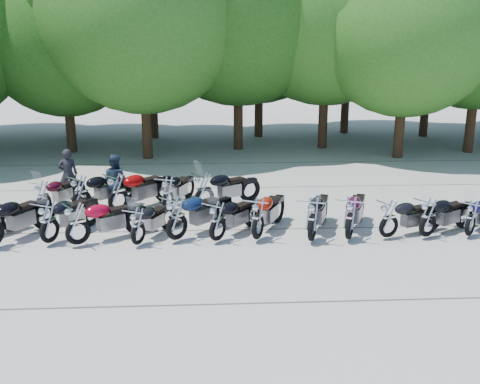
{
  "coord_description": "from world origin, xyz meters",
  "views": [
    {
      "loc": [
        -0.79,
        -13.34,
        5.26
      ],
      "look_at": [
        0.0,
        1.5,
        1.1
      ],
      "focal_mm": 42.0,
      "sensor_mm": 36.0,
      "label": 1
    }
  ],
  "objects_px": {
    "motorcycle_15": "(81,192)",
    "rider_0": "(68,174)",
    "motorcycle_10": "(389,218)",
    "motorcycle_4": "(138,225)",
    "motorcycle_3": "(77,222)",
    "motorcycle_8": "(313,218)",
    "motorcycle_5": "(177,217)",
    "motorcycle_11": "(428,216)",
    "motorcycle_2": "(49,221)",
    "motorcycle_12": "(471,217)",
    "motorcycle_17": "(168,192)",
    "rider_1": "(115,180)",
    "motorcycle_6": "(218,220)",
    "motorcycle_14": "(43,196)",
    "motorcycle_7": "(258,217)",
    "motorcycle_9": "(350,217)",
    "motorcycle_18": "(204,190)",
    "motorcycle_16": "(118,191)"
  },
  "relations": [
    {
      "from": "motorcycle_18",
      "to": "rider_0",
      "type": "height_order",
      "value": "rider_0"
    },
    {
      "from": "motorcycle_8",
      "to": "motorcycle_11",
      "type": "xyz_separation_m",
      "value": [
        3.13,
        0.15,
        -0.06
      ]
    },
    {
      "from": "motorcycle_5",
      "to": "motorcycle_6",
      "type": "distance_m",
      "value": 1.07
    },
    {
      "from": "motorcycle_2",
      "to": "motorcycle_17",
      "type": "relative_size",
      "value": 1.06
    },
    {
      "from": "motorcycle_11",
      "to": "motorcycle_18",
      "type": "height_order",
      "value": "motorcycle_18"
    },
    {
      "from": "motorcycle_7",
      "to": "motorcycle_17",
      "type": "relative_size",
      "value": 1.08
    },
    {
      "from": "motorcycle_11",
      "to": "motorcycle_12",
      "type": "xyz_separation_m",
      "value": [
        1.17,
        0.02,
        -0.05
      ]
    },
    {
      "from": "motorcycle_9",
      "to": "motorcycle_10",
      "type": "xyz_separation_m",
      "value": [
        1.08,
        0.09,
        -0.07
      ]
    },
    {
      "from": "motorcycle_7",
      "to": "motorcycle_18",
      "type": "xyz_separation_m",
      "value": [
        -1.43,
        2.79,
        0.0
      ]
    },
    {
      "from": "motorcycle_11",
      "to": "motorcycle_14",
      "type": "xyz_separation_m",
      "value": [
        -10.82,
        2.67,
        -0.04
      ]
    },
    {
      "from": "motorcycle_8",
      "to": "motorcycle_15",
      "type": "bearing_deg",
      "value": -3.67
    },
    {
      "from": "motorcycle_2",
      "to": "motorcycle_8",
      "type": "distance_m",
      "value": 6.81
    },
    {
      "from": "motorcycle_9",
      "to": "motorcycle_14",
      "type": "bearing_deg",
      "value": 5.49
    },
    {
      "from": "motorcycle_3",
      "to": "motorcycle_8",
      "type": "relative_size",
      "value": 0.96
    },
    {
      "from": "motorcycle_3",
      "to": "motorcycle_7",
      "type": "relative_size",
      "value": 0.98
    },
    {
      "from": "motorcycle_6",
      "to": "motorcycle_11",
      "type": "bearing_deg",
      "value": -140.61
    },
    {
      "from": "motorcycle_5",
      "to": "motorcycle_11",
      "type": "xyz_separation_m",
      "value": [
        6.66,
        -0.11,
        -0.07
      ]
    },
    {
      "from": "motorcycle_4",
      "to": "motorcycle_9",
      "type": "height_order",
      "value": "motorcycle_9"
    },
    {
      "from": "motorcycle_6",
      "to": "motorcycle_17",
      "type": "height_order",
      "value": "motorcycle_6"
    },
    {
      "from": "rider_1",
      "to": "motorcycle_4",
      "type": "bearing_deg",
      "value": 131.5
    },
    {
      "from": "motorcycle_3",
      "to": "motorcycle_4",
      "type": "xyz_separation_m",
      "value": [
        1.54,
        -0.05,
        -0.08
      ]
    },
    {
      "from": "motorcycle_5",
      "to": "rider_1",
      "type": "relative_size",
      "value": 1.48
    },
    {
      "from": "motorcycle_10",
      "to": "motorcycle_4",
      "type": "bearing_deg",
      "value": 68.02
    },
    {
      "from": "motorcycle_11",
      "to": "motorcycle_14",
      "type": "relative_size",
      "value": 1.07
    },
    {
      "from": "motorcycle_15",
      "to": "motorcycle_14",
      "type": "bearing_deg",
      "value": 48.24
    },
    {
      "from": "motorcycle_3",
      "to": "motorcycle_12",
      "type": "height_order",
      "value": "motorcycle_3"
    },
    {
      "from": "motorcycle_16",
      "to": "motorcycle_6",
      "type": "bearing_deg",
      "value": -175.06
    },
    {
      "from": "motorcycle_15",
      "to": "rider_0",
      "type": "bearing_deg",
      "value": -21.31
    },
    {
      "from": "motorcycle_10",
      "to": "motorcycle_15",
      "type": "bearing_deg",
      "value": 48.94
    },
    {
      "from": "motorcycle_4",
      "to": "motorcycle_17",
      "type": "bearing_deg",
      "value": -74.8
    },
    {
      "from": "motorcycle_8",
      "to": "motorcycle_10",
      "type": "distance_m",
      "value": 2.09
    },
    {
      "from": "motorcycle_14",
      "to": "motorcycle_10",
      "type": "bearing_deg",
      "value": -166.44
    },
    {
      "from": "motorcycle_10",
      "to": "motorcycle_17",
      "type": "height_order",
      "value": "motorcycle_17"
    },
    {
      "from": "motorcycle_8",
      "to": "motorcycle_10",
      "type": "xyz_separation_m",
      "value": [
        2.08,
        0.16,
        -0.08
      ]
    },
    {
      "from": "motorcycle_3",
      "to": "motorcycle_15",
      "type": "distance_m",
      "value": 2.91
    },
    {
      "from": "motorcycle_8",
      "to": "motorcycle_16",
      "type": "height_order",
      "value": "motorcycle_16"
    },
    {
      "from": "motorcycle_9",
      "to": "motorcycle_17",
      "type": "xyz_separation_m",
      "value": [
        -4.95,
        2.85,
        -0.06
      ]
    },
    {
      "from": "motorcycle_16",
      "to": "motorcycle_17",
      "type": "height_order",
      "value": "motorcycle_16"
    },
    {
      "from": "motorcycle_10",
      "to": "rider_0",
      "type": "height_order",
      "value": "rider_0"
    },
    {
      "from": "motorcycle_10",
      "to": "motorcycle_12",
      "type": "distance_m",
      "value": 2.23
    },
    {
      "from": "motorcycle_12",
      "to": "motorcycle_17",
      "type": "xyz_separation_m",
      "value": [
        -8.26,
        2.75,
        0.04
      ]
    },
    {
      "from": "motorcycle_6",
      "to": "motorcycle_8",
      "type": "height_order",
      "value": "motorcycle_8"
    },
    {
      "from": "motorcycle_11",
      "to": "motorcycle_12",
      "type": "distance_m",
      "value": 1.18
    },
    {
      "from": "motorcycle_12",
      "to": "motorcycle_18",
      "type": "height_order",
      "value": "motorcycle_18"
    },
    {
      "from": "motorcycle_17",
      "to": "rider_0",
      "type": "bearing_deg",
      "value": -4.19
    },
    {
      "from": "motorcycle_8",
      "to": "motorcycle_11",
      "type": "height_order",
      "value": "motorcycle_8"
    },
    {
      "from": "motorcycle_2",
      "to": "motorcycle_11",
      "type": "relative_size",
      "value": 1.05
    },
    {
      "from": "motorcycle_5",
      "to": "motorcycle_10",
      "type": "height_order",
      "value": "motorcycle_5"
    },
    {
      "from": "motorcycle_2",
      "to": "motorcycle_4",
      "type": "distance_m",
      "value": 2.31
    },
    {
      "from": "motorcycle_2",
      "to": "motorcycle_12",
      "type": "distance_m",
      "value": 11.12
    }
  ]
}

